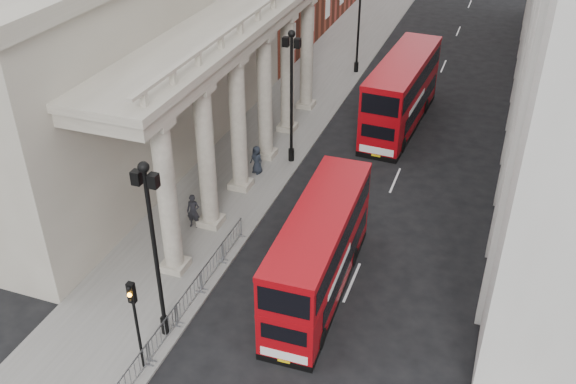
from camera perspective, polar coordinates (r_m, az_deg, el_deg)
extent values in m
cube|color=slate|center=(49.41, 1.56, 8.55)|extent=(6.00, 140.00, 0.12)
cube|color=slate|center=(47.42, 20.91, 5.32)|extent=(3.00, 140.00, 0.12)
cube|color=slate|center=(48.65, 4.89, 8.07)|extent=(0.20, 140.00, 0.14)
cube|color=gray|center=(40.26, -14.35, 11.11)|extent=(9.00, 28.00, 12.00)
cylinder|color=black|center=(28.22, -10.87, -11.53)|extent=(0.36, 0.36, 0.80)
cylinder|color=black|center=(25.91, -11.66, -5.72)|extent=(0.18, 0.18, 8.00)
sphere|color=black|center=(23.68, -12.73, 2.16)|extent=(0.44, 0.44, 0.44)
cube|color=black|center=(23.76, -11.87, 0.98)|extent=(0.35, 0.35, 0.55)
cube|color=black|center=(24.10, -13.30, 1.27)|extent=(0.35, 0.35, 0.55)
cylinder|color=black|center=(40.00, 0.29, 3.34)|extent=(0.36, 0.36, 0.80)
cylinder|color=black|center=(38.40, 0.30, 8.06)|extent=(0.18, 0.18, 8.00)
sphere|color=black|center=(36.93, 0.32, 13.88)|extent=(0.44, 0.44, 0.44)
cube|color=black|center=(36.98, 0.85, 13.09)|extent=(0.35, 0.35, 0.55)
cube|color=black|center=(37.20, -0.20, 13.21)|extent=(0.35, 0.35, 0.55)
cylinder|color=black|center=(53.99, 6.08, 11.00)|extent=(0.36, 0.36, 0.80)
cylinder|color=black|center=(52.82, 6.31, 14.64)|extent=(0.18, 0.18, 8.00)
cylinder|color=black|center=(26.11, -13.13, -12.27)|extent=(0.12, 0.12, 3.40)
cube|color=black|center=(24.69, -13.74, -8.68)|extent=(0.28, 0.22, 0.90)
sphere|color=black|center=(24.42, -13.99, -8.33)|extent=(0.18, 0.18, 0.18)
sphere|color=orange|center=(24.61, -13.90, -8.86)|extent=(0.18, 0.18, 0.18)
sphere|color=black|center=(24.80, -13.81, -9.39)|extent=(0.18, 0.18, 0.18)
cube|color=gray|center=(26.32, -13.63, -15.48)|extent=(0.50, 2.30, 1.10)
cube|color=gray|center=(27.65, -11.05, -12.22)|extent=(0.50, 2.30, 1.10)
cube|color=gray|center=(29.12, -8.78, -9.26)|extent=(0.50, 2.30, 1.10)
cube|color=gray|center=(30.69, -6.76, -6.57)|extent=(0.50, 2.30, 1.10)
cube|color=gray|center=(32.36, -4.97, -4.15)|extent=(0.50, 2.30, 1.10)
cube|color=#96060D|center=(29.45, 2.74, -6.75)|extent=(2.63, 10.03, 1.90)
cube|color=#96060D|center=(28.26, 2.84, -3.63)|extent=(2.63, 10.03, 1.66)
cube|color=#96060D|center=(27.72, 2.89, -2.04)|extent=(2.67, 10.06, 0.24)
cube|color=black|center=(30.15, 2.69, -8.41)|extent=(2.65, 10.03, 0.33)
cube|color=black|center=(29.30, 2.75, -6.39)|extent=(2.64, 8.13, 0.95)
cube|color=black|center=(28.20, 2.85, -3.48)|extent=(2.67, 9.46, 1.04)
cube|color=white|center=(26.37, -0.37, -14.32)|extent=(1.99, 0.11, 0.43)
cube|color=yellow|center=(26.59, -0.38, -14.80)|extent=(0.52, 0.05, 0.12)
cylinder|color=black|center=(27.73, -1.50, -11.88)|extent=(0.33, 0.96, 0.95)
cylinder|color=black|center=(27.27, 2.86, -12.85)|extent=(0.33, 0.96, 0.95)
cylinder|color=black|center=(31.94, 2.00, -5.03)|extent=(0.33, 0.96, 0.95)
cylinder|color=black|center=(31.54, 5.76, -5.74)|extent=(0.33, 0.96, 0.95)
cube|color=#9C070D|center=(45.02, 9.94, 7.54)|extent=(3.29, 11.20, 2.11)
cube|color=#9C070D|center=(44.18, 10.20, 10.12)|extent=(3.29, 11.20, 1.84)
cube|color=#9C070D|center=(43.80, 10.33, 11.40)|extent=(3.33, 11.25, 0.26)
cube|color=black|center=(45.53, 9.79, 6.12)|extent=(3.31, 11.21, 0.37)
cube|color=black|center=(44.91, 9.97, 7.85)|extent=(3.23, 9.10, 1.05)
cube|color=black|center=(44.14, 10.21, 10.25)|extent=(3.31, 10.58, 1.16)
cube|color=white|center=(40.50, 7.86, 3.67)|extent=(2.21, 0.19, 0.47)
cube|color=yellow|center=(40.66, 7.82, 3.23)|extent=(0.58, 0.08, 0.14)
cylinder|color=black|center=(42.29, 6.94, 4.78)|extent=(0.40, 1.07, 1.05)
cylinder|color=black|center=(41.79, 10.06, 4.16)|extent=(0.40, 1.07, 1.05)
cylinder|color=black|center=(47.92, 9.24, 7.98)|extent=(0.40, 1.07, 1.05)
cylinder|color=black|center=(47.48, 12.03, 7.45)|extent=(0.40, 1.07, 1.05)
imported|color=black|center=(33.91, -8.42, -1.70)|extent=(0.75, 0.55, 1.91)
imported|color=black|center=(37.59, -7.13, 1.76)|extent=(0.85, 0.70, 1.61)
imported|color=black|center=(38.48, -2.80, 2.88)|extent=(1.01, 0.83, 1.77)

